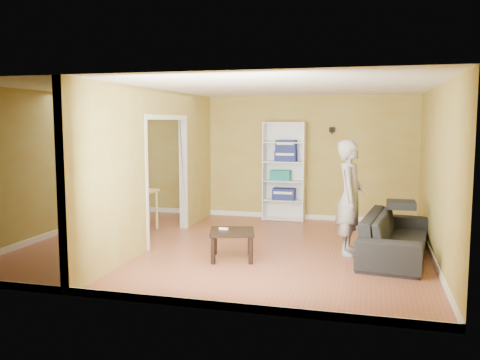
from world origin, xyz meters
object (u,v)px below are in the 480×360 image
Objects in this scene: sofa at (396,229)px; person at (350,187)px; coffee_table at (232,235)px; chair_left at (87,206)px; chair_near at (107,212)px; dining_table at (121,194)px; chair_far at (138,199)px; bookshelf at (285,171)px.

sofa is 0.93m from person.
person is 3.20× the size of coffee_table.
chair_near reaches higher than chair_left.
coffee_table is at bearing -17.17° from chair_near.
chair_near reaches higher than dining_table.
sofa is 5.80m from chair_left.
person reaches higher than chair_far.
bookshelf is at bearing 34.44° from person.
sofa reaches higher than chair_left.
bookshelf is 2.38× the size of chair_left.
coffee_table is at bearing 83.79° from chair_left.
sofa is 1.85× the size of dining_table.
chair_far reaches higher than sofa.
bookshelf is at bearing 42.63° from chair_near.
person reaches higher than bookshelf.
chair_left is at bearing 86.14° from person.
chair_left is 0.87× the size of chair_far.
sofa is at bearing -49.71° from bookshelf.
chair_near is (0.04, -0.59, -0.24)m from dining_table.
chair_near is at bearing 68.96° from chair_left.
chair_left is 1.00m from chair_far.
chair_left is (-5.75, 0.75, -0.00)m from sofa.
coffee_table is 0.76× the size of chair_left.
chair_far is at bearing -157.12° from bookshelf.
bookshelf is at bearing -140.75° from chair_far.
dining_table is (-2.60, 1.46, 0.32)m from coffee_table.
dining_table is at bearing 94.90° from chair_near.
person is 4.30m from chair_near.
bookshelf reaches higher than sofa.
bookshelf is (-2.16, 2.54, 0.60)m from sofa.
chair_left is (-3.60, -1.80, -0.60)m from bookshelf.
coffee_table is (-1.69, -0.77, -0.68)m from person.
person is 4.36m from dining_table.
sofa is 2.51m from coffee_table.
chair_near is (-2.80, -2.44, -0.58)m from bookshelf.
chair_left is at bearing 142.44° from chair_near.
sofa is 5.04m from dining_table.
chair_left is (-5.06, 0.74, -0.62)m from person.
chair_near is at bearing 96.47° from sofa.
bookshelf is 2.06× the size of chair_far.
coffee_table is 3.69m from chair_left.
coffee_table is (-2.39, -0.77, -0.06)m from sofa.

